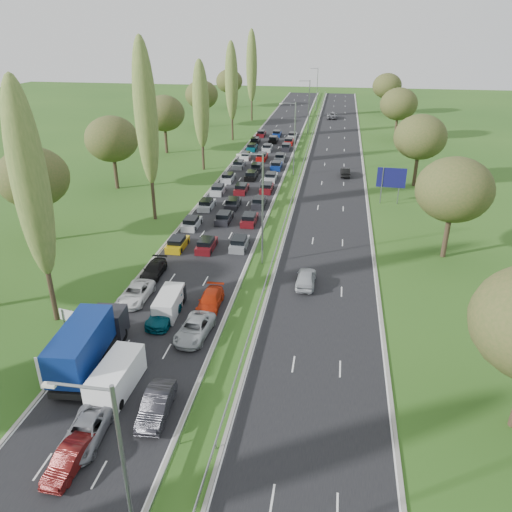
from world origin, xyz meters
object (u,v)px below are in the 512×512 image
at_px(blue_lorry, 88,343).
at_px(white_van_front, 118,375).
at_px(direction_sign, 391,179).
at_px(near_car_3, 154,269).
at_px(near_car_2, 136,293).
at_px(info_sign, 68,318).
at_px(white_van_rear, 170,302).

xyz_separation_m(blue_lorry, white_van_front, (3.15, -2.12, -0.87)).
height_order(white_van_front, direction_sign, direction_sign).
height_order(near_car_3, direction_sign, direction_sign).
height_order(near_car_2, white_van_front, white_van_front).
relative_size(near_car_3, info_sign, 2.16).
distance_m(near_car_3, info_sign, 11.53).
height_order(white_van_rear, direction_sign, direction_sign).
relative_size(near_car_2, direction_sign, 0.97).
distance_m(near_car_3, white_van_front, 17.44).
xyz_separation_m(near_car_2, white_van_front, (3.50, -11.99, 0.41)).
bearing_deg(direction_sign, near_car_2, -128.22).
bearing_deg(near_car_3, info_sign, -108.68).
distance_m(blue_lorry, info_sign, 5.55).
xyz_separation_m(near_car_3, direction_sign, (25.40, 27.05, 2.89)).
xyz_separation_m(blue_lorry, white_van_rear, (3.42, 8.49, -1.04)).
relative_size(info_sign, direction_sign, 0.40).
xyz_separation_m(near_car_2, white_van_rear, (3.76, -1.38, 0.24)).
bearing_deg(direction_sign, white_van_front, -116.30).
bearing_deg(direction_sign, info_sign, -127.12).
bearing_deg(near_car_2, white_van_front, -73.10).
distance_m(near_car_2, white_van_front, 12.49).
bearing_deg(white_van_front, near_car_3, 103.51).
height_order(white_van_rear, info_sign, info_sign).
xyz_separation_m(blue_lorry, direction_sign, (24.95, 42.00, 1.57)).
bearing_deg(blue_lorry, direction_sign, 54.97).
relative_size(white_van_front, direction_sign, 1.06).
bearing_deg(direction_sign, blue_lorry, -120.72).
bearing_deg(near_car_2, near_car_3, 91.69).
bearing_deg(white_van_rear, near_car_3, 118.09).
height_order(near_car_2, blue_lorry, blue_lorry).
bearing_deg(blue_lorry, white_van_front, -38.22).
bearing_deg(blue_lorry, white_van_rear, 63.77).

